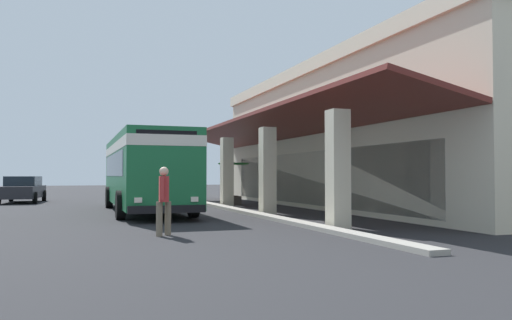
{
  "coord_description": "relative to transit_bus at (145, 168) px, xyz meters",
  "views": [
    {
      "loc": [
        22.11,
        -3.83,
        1.51
      ],
      "look_at": [
        4.02,
        2.61,
        2.1
      ],
      "focal_mm": 35.6,
      "sensor_mm": 36.0,
      "label": 1
    }
  ],
  "objects": [
    {
      "name": "ground",
      "position": [
        -0.43,
        9.08,
        -1.85
      ],
      "size": [
        120.0,
        120.0,
        0.0
      ],
      "primitive_type": "plane",
      "color": "#262628"
    },
    {
      "name": "pedestrian",
      "position": [
        8.86,
        -0.66,
        -0.87
      ],
      "size": [
        0.68,
        0.4,
        1.73
      ],
      "color": "#726651",
      "rests_on": "ground"
    },
    {
      "name": "transit_bus",
      "position": [
        0.0,
        0.0,
        0.0
      ],
      "size": [
        11.22,
        2.87,
        3.34
      ],
      "color": "#196638",
      "rests_on": "ground"
    },
    {
      "name": "parked_sedan_charcoal",
      "position": [
        -9.58,
        -5.54,
        -1.1
      ],
      "size": [
        4.56,
        2.3,
        1.47
      ],
      "color": "#232328",
      "rests_on": "ground"
    },
    {
      "name": "curb_strip",
      "position": [
        0.22,
        3.7,
        -1.79
      ],
      "size": [
        27.26,
        0.5,
        0.12
      ],
      "primitive_type": "cube",
      "color": "#9E998E",
      "rests_on": "ground"
    },
    {
      "name": "potted_palm",
      "position": [
        -3.47,
        4.84,
        -1.25
      ],
      "size": [
        1.6,
        1.75,
        2.3
      ],
      "color": "#4C4742",
      "rests_on": "ground"
    },
    {
      "name": "plaza_building",
      "position": [
        0.22,
        13.32,
        1.55
      ],
      "size": [
        23.01,
        15.59,
        6.8
      ],
      "color": "beige",
      "rests_on": "ground"
    }
  ]
}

